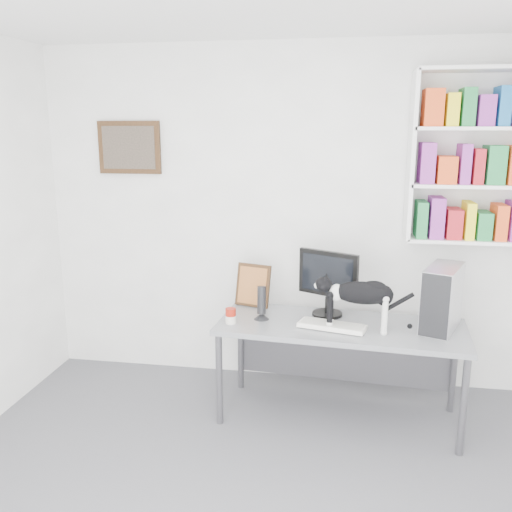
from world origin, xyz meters
name	(u,v)px	position (x,y,z in m)	size (l,w,h in m)	color
room	(242,290)	(0.00, 0.00, 1.35)	(4.01, 4.01, 2.70)	#55555A
bookshelf	(484,157)	(1.40, 1.85, 1.85)	(1.03, 0.28, 1.24)	white
wall_art	(129,148)	(-1.30, 1.97, 1.90)	(0.52, 0.04, 0.42)	#492D17
desk	(339,372)	(0.44, 1.36, 0.36)	(1.71, 0.67, 0.71)	gray
monitor	(328,283)	(0.34, 1.54, 0.96)	(0.46, 0.22, 0.49)	black
keyboard	(332,326)	(0.38, 1.28, 0.73)	(0.46, 0.17, 0.03)	white
pc_tower	(442,298)	(1.11, 1.40, 0.93)	(0.19, 0.44, 0.44)	silver
speaker	(262,302)	(-0.12, 1.38, 0.84)	(0.11, 0.11, 0.25)	black
leaning_print	(253,285)	(-0.24, 1.67, 0.88)	(0.27, 0.11, 0.34)	#492D17
soup_can	(231,316)	(-0.33, 1.26, 0.77)	(0.07, 0.07, 0.11)	#9E1B0D
cat	(360,305)	(0.56, 1.26, 0.89)	(0.59, 0.16, 0.36)	black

